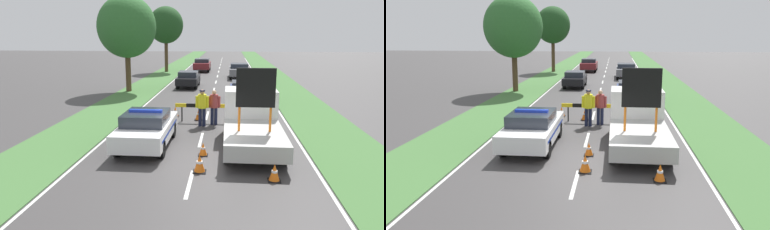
{
  "view_description": "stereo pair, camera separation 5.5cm",
  "coord_description": "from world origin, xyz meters",
  "views": [
    {
      "loc": [
        1.09,
        -12.83,
        4.49
      ],
      "look_at": [
        -0.38,
        2.48,
        1.1
      ],
      "focal_mm": 35.0,
      "sensor_mm": 36.0,
      "label": 1
    },
    {
      "loc": [
        1.15,
        -12.82,
        4.49
      ],
      "look_at": [
        -0.38,
        2.48,
        1.1
      ],
      "focal_mm": 35.0,
      "sensor_mm": 36.0,
      "label": 2
    }
  ],
  "objects": [
    {
      "name": "queued_car_wagon_maroon",
      "position": [
        -1.97,
        31.77,
        0.8
      ],
      "size": [
        1.86,
        4.27,
        1.49
      ],
      "rotation": [
        0.0,
        0.0,
        3.14
      ],
      "color": "maroon",
      "rests_on": "ground"
    },
    {
      "name": "traffic_cone_near_truck",
      "position": [
        2.59,
        -1.77,
        0.27
      ],
      "size": [
        0.39,
        0.39,
        0.55
      ],
      "color": "black",
      "rests_on": "ground"
    },
    {
      "name": "grass_verge_left",
      "position": [
        -5.8,
        20.0,
        0.02
      ],
      "size": [
        3.21,
        120.0,
        0.03
      ],
      "color": "#427038",
      "rests_on": "ground"
    },
    {
      "name": "lane_markings",
      "position": [
        0.0,
        19.17,
        0.0
      ],
      "size": [
        8.29,
        74.6,
        0.01
      ],
      "color": "silver",
      "rests_on": "ground"
    },
    {
      "name": "road_barrier",
      "position": [
        0.13,
        5.89,
        0.79
      ],
      "size": [
        3.39,
        0.08,
        0.94
      ],
      "rotation": [
        0.0,
        0.0,
        -0.12
      ],
      "color": "black",
      "rests_on": "ground"
    },
    {
      "name": "traffic_cone_lane_edge",
      "position": [
        0.23,
        0.48,
        0.25
      ],
      "size": [
        0.36,
        0.36,
        0.5
      ],
      "color": "black",
      "rests_on": "ground"
    },
    {
      "name": "traffic_cone_near_police",
      "position": [
        -1.73,
        7.02,
        0.27
      ],
      "size": [
        0.39,
        0.39,
        0.55
      ],
      "color": "black",
      "rests_on": "ground"
    },
    {
      "name": "pedestrian_civilian",
      "position": [
        0.45,
        5.34,
        1.02
      ],
      "size": [
        0.63,
        0.4,
        1.74
      ],
      "rotation": [
        0.0,
        0.0,
        -0.07
      ],
      "color": "#191E38",
      "rests_on": "ground"
    },
    {
      "name": "ground_plane",
      "position": [
        0.0,
        0.0,
        0.0
      ],
      "size": [
        160.0,
        160.0,
        0.0
      ],
      "primitive_type": "plane",
      "color": "#3D3A3A"
    },
    {
      "name": "roadside_tree_near_left",
      "position": [
        -6.1,
        30.72,
        5.33
      ],
      "size": [
        3.99,
        3.99,
        7.45
      ],
      "color": "#4C3823",
      "rests_on": "ground"
    },
    {
      "name": "work_truck",
      "position": [
        2.1,
        2.17,
        1.01
      ],
      "size": [
        2.21,
        5.66,
        3.27
      ],
      "rotation": [
        0.0,
        0.0,
        3.19
      ],
      "color": "white",
      "rests_on": "ground"
    },
    {
      "name": "queued_car_hatch_blue",
      "position": [
        2.15,
        11.62,
        0.74
      ],
      "size": [
        1.73,
        4.18,
        1.4
      ],
      "rotation": [
        0.0,
        0.0,
        3.14
      ],
      "color": "navy",
      "rests_on": "ground"
    },
    {
      "name": "queued_car_suv_grey",
      "position": [
        2.21,
        25.32,
        0.79
      ],
      "size": [
        1.94,
        4.65,
        1.48
      ],
      "rotation": [
        0.0,
        0.0,
        3.14
      ],
      "color": "slate",
      "rests_on": "ground"
    },
    {
      "name": "police_car",
      "position": [
        -2.1,
        1.47,
        0.75
      ],
      "size": [
        1.89,
        4.61,
        1.53
      ],
      "rotation": [
        0.0,
        0.0,
        0.08
      ],
      "color": "white",
      "rests_on": "ground"
    },
    {
      "name": "police_officer",
      "position": [
        -0.12,
        4.99,
        1.08
      ],
      "size": [
        0.65,
        0.41,
        1.81
      ],
      "rotation": [
        0.0,
        0.0,
        3.59
      ],
      "color": "#191E38",
      "rests_on": "ground"
    },
    {
      "name": "traffic_cone_behind_barrier",
      "position": [
        0.23,
        -1.23,
        0.29
      ],
      "size": [
        0.43,
        0.43,
        0.6
      ],
      "color": "black",
      "rests_on": "ground"
    },
    {
      "name": "traffic_cone_centre_front",
      "position": [
        -0.4,
        6.28,
        0.28
      ],
      "size": [
        0.41,
        0.41,
        0.57
      ],
      "color": "black",
      "rests_on": "ground"
    },
    {
      "name": "grass_verge_right",
      "position": [
        5.8,
        20.0,
        0.02
      ],
      "size": [
        3.21,
        120.0,
        0.03
      ],
      "color": "#427038",
      "rests_on": "ground"
    },
    {
      "name": "queued_car_sedan_black",
      "position": [
        -2.21,
        18.4,
        0.71
      ],
      "size": [
        1.74,
        4.02,
        1.33
      ],
      "rotation": [
        0.0,
        0.0,
        3.14
      ],
      "color": "black",
      "rests_on": "ground"
    },
    {
      "name": "roadside_tree_near_right",
      "position": [
        -6.58,
        15.52,
        4.92
      ],
      "size": [
        4.45,
        4.45,
        7.28
      ],
      "color": "#4C3823",
      "rests_on": "ground"
    }
  ]
}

